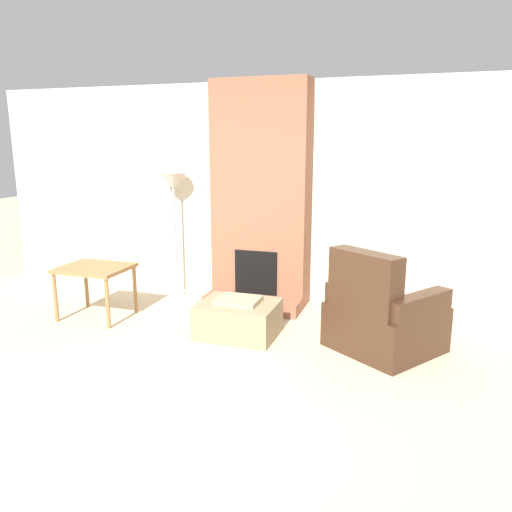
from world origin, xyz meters
TOP-DOWN VIEW (x-y plane):
  - ground_plane at (0.00, 0.00)m, footprint 24.00×24.00m
  - wall_back at (0.00, 2.80)m, footprint 7.49×0.06m
  - fireplace at (0.00, 2.56)m, footprint 1.13×0.71m
  - ottoman at (0.12, 1.45)m, footprint 0.77×0.61m
  - armchair at (1.50, 1.51)m, footprint 1.18×1.18m
  - side_table at (-1.57, 1.47)m, footprint 0.73×0.61m
  - floor_lamp_left at (-1.13, 2.55)m, footprint 0.35×0.35m

SIDE VIEW (x-z plane):
  - ground_plane at x=0.00m, z-range 0.00..0.00m
  - ottoman at x=0.12m, z-range -0.02..0.37m
  - armchair at x=1.50m, z-range -0.19..0.79m
  - side_table at x=-1.57m, z-range 0.22..0.79m
  - fireplace at x=0.00m, z-range -0.06..2.54m
  - wall_back at x=0.00m, z-range 0.00..2.60m
  - floor_lamp_left at x=-1.13m, z-range 0.59..2.13m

